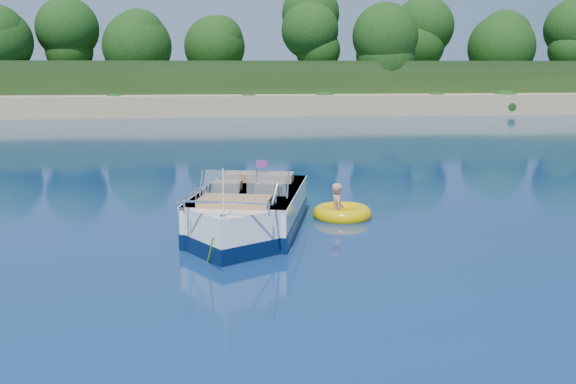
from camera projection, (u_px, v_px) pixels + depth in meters
name	position (u px, v px, depth m)	size (l,w,h in m)	color
ground	(259.00, 256.00, 12.33)	(160.00, 160.00, 0.00)	#0B1F4F
shoreline	(222.00, 89.00, 74.33)	(170.00, 59.00, 6.00)	#A07F5D
treeline	(225.00, 41.00, 51.26)	(150.00, 7.12, 8.19)	#2F200F
motorboat	(247.00, 215.00, 14.07)	(3.04, 5.96, 2.02)	white
tow_tube	(342.00, 213.00, 15.51)	(1.55, 1.55, 0.38)	#F7C001
boy	(337.00, 218.00, 15.44)	(0.50, 0.33, 1.38)	tan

